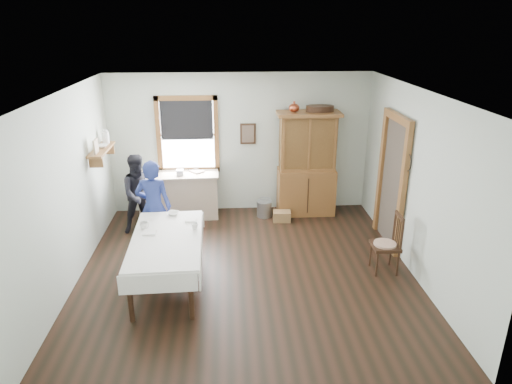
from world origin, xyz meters
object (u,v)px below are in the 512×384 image
(work_counter, at_px, (179,195))
(spindle_chair, at_px, (386,243))
(wicker_basket, at_px, (282,216))
(figure_dark, at_px, (141,196))
(pail, at_px, (264,209))
(dining_table, at_px, (168,262))
(woman_blue, at_px, (154,210))
(china_hutch, at_px, (307,164))

(work_counter, height_order, spindle_chair, spindle_chair)
(wicker_basket, relative_size, figure_dark, 0.25)
(pail, relative_size, wicker_basket, 0.94)
(work_counter, relative_size, dining_table, 0.80)
(pail, distance_m, woman_blue, 2.36)
(pail, height_order, wicker_basket, pail)
(work_counter, xyz_separation_m, figure_dark, (-0.61, -0.59, 0.23))
(spindle_chair, xyz_separation_m, woman_blue, (-3.54, 0.88, 0.26))
(pail, bearing_deg, figure_dark, -167.64)
(china_hutch, distance_m, spindle_chair, 2.51)
(dining_table, relative_size, spindle_chair, 2.03)
(wicker_basket, relative_size, woman_blue, 0.23)
(china_hutch, bearing_deg, work_counter, -179.08)
(spindle_chair, bearing_deg, pail, 128.62)
(china_hutch, xyz_separation_m, dining_table, (-2.39, -2.50, -0.63))
(work_counter, xyz_separation_m, china_hutch, (2.46, 0.03, 0.57))
(wicker_basket, distance_m, figure_dark, 2.64)
(figure_dark, bearing_deg, china_hutch, -12.13)
(dining_table, distance_m, figure_dark, 2.02)
(dining_table, bearing_deg, spindle_chair, 3.42)
(work_counter, bearing_deg, dining_table, -90.15)
(china_hutch, height_order, woman_blue, china_hutch)
(china_hutch, bearing_deg, woman_blue, -152.02)
(woman_blue, height_order, figure_dark, woman_blue)
(china_hutch, distance_m, figure_dark, 3.16)
(china_hutch, distance_m, pail, 1.19)
(spindle_chair, distance_m, figure_dark, 4.25)
(work_counter, xyz_separation_m, spindle_chair, (3.28, -2.28, 0.03))
(work_counter, bearing_deg, china_hutch, -1.07)
(spindle_chair, bearing_deg, work_counter, 146.78)
(china_hutch, bearing_deg, spindle_chair, -70.23)
(spindle_chair, bearing_deg, wicker_basket, 126.09)
(woman_blue, bearing_deg, wicker_basket, -149.15)
(china_hutch, distance_m, woman_blue, 3.08)
(pail, xyz_separation_m, wicker_basket, (0.32, -0.25, -0.06))
(work_counter, distance_m, china_hutch, 2.53)
(work_counter, height_order, pail, work_counter)
(figure_dark, bearing_deg, woman_blue, -89.61)
(china_hutch, height_order, spindle_chair, china_hutch)
(woman_blue, bearing_deg, dining_table, 112.10)
(work_counter, bearing_deg, spindle_chair, -36.52)
(work_counter, xyz_separation_m, wicker_basket, (1.95, -0.35, -0.34))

